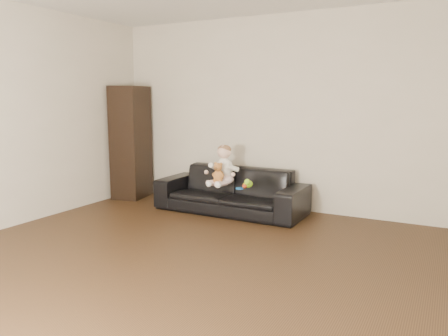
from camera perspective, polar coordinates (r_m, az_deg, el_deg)
The scene contains 10 objects.
floor at distance 3.80m, azimuth -7.80°, elevation -14.25°, with size 5.50×5.50×0.00m, color #392514.
wall_back at distance 5.95m, azimuth 7.60°, elevation 7.06°, with size 5.00×5.00×0.00m, color beige.
sofa at distance 5.82m, azimuth 0.90°, elevation -2.94°, with size 1.99×0.78×0.58m, color black.
cabinet at distance 6.78m, azimuth -12.06°, elevation 3.29°, with size 0.42×0.58×1.68m, color black.
shelf_item at distance 6.74m, azimuth -12.03°, elevation 6.48°, with size 0.18×0.25×0.28m, color silver.
baby at distance 5.69m, azimuth -0.07°, elevation 0.09°, with size 0.39×0.47×0.52m.
teddy_bear at distance 5.55m, azimuth -0.75°, elevation -0.61°, with size 0.18×0.17×0.25m.
toy_green at distance 5.54m, azimuth 3.19°, elevation -2.09°, with size 0.11×0.14×0.09m, color #93E61B.
toy_rattle at distance 5.49m, azimuth 2.69°, elevation -2.37°, with size 0.06×0.06×0.06m, color red.
toy_blue_disc at distance 5.46m, azimuth 2.04°, elevation -2.68°, with size 0.10×0.10×0.01m, color blue.
Camera 1 is at (2.05, -2.83, 1.50)m, focal length 35.00 mm.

